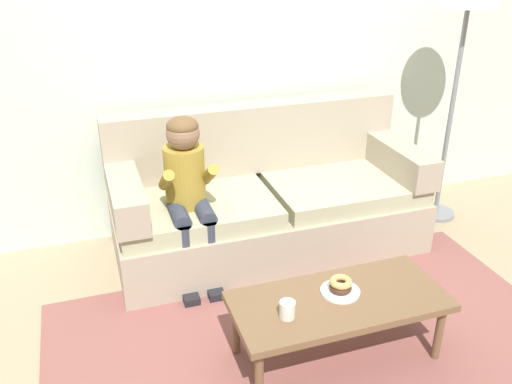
# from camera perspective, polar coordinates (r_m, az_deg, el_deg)

# --- Properties ---
(ground) EXTENTS (10.00, 10.00, 0.00)m
(ground) POSITION_cam_1_polar(r_m,az_deg,el_deg) (3.43, 4.12, -12.73)
(ground) COLOR #9E896B
(wall_back) EXTENTS (8.00, 0.10, 2.80)m
(wall_back) POSITION_cam_1_polar(r_m,az_deg,el_deg) (4.09, -2.97, 15.31)
(wall_back) COLOR beige
(wall_back) RESTS_ON ground
(area_rug) EXTENTS (2.94, 1.67, 0.01)m
(area_rug) POSITION_cam_1_polar(r_m,az_deg,el_deg) (3.25, 5.84, -15.20)
(area_rug) COLOR brown
(area_rug) RESTS_ON ground
(couch) EXTENTS (2.18, 0.90, 1.00)m
(couch) POSITION_cam_1_polar(r_m,az_deg,el_deg) (3.95, 1.12, -1.04)
(couch) COLOR tan
(couch) RESTS_ON ground
(coffee_table) EXTENTS (1.14, 0.51, 0.39)m
(coffee_table) POSITION_cam_1_polar(r_m,az_deg,el_deg) (2.97, 8.61, -11.51)
(coffee_table) COLOR brown
(coffee_table) RESTS_ON ground
(person_child) EXTENTS (0.34, 0.58, 1.10)m
(person_child) POSITION_cam_1_polar(r_m,az_deg,el_deg) (3.48, -7.14, 0.71)
(person_child) COLOR olive
(person_child) RESTS_ON ground
(plate) EXTENTS (0.21, 0.21, 0.01)m
(plate) POSITION_cam_1_polar(r_m,az_deg,el_deg) (2.98, 8.76, -10.20)
(plate) COLOR white
(plate) RESTS_ON coffee_table
(donut) EXTENTS (0.16, 0.16, 0.04)m
(donut) POSITION_cam_1_polar(r_m,az_deg,el_deg) (2.97, 8.79, -9.80)
(donut) COLOR #422619
(donut) RESTS_ON plate
(donut_second) EXTENTS (0.13, 0.13, 0.04)m
(donut_second) POSITION_cam_1_polar(r_m,az_deg,el_deg) (2.95, 8.84, -9.23)
(donut_second) COLOR tan
(donut_second) RESTS_ON donut
(mug) EXTENTS (0.08, 0.08, 0.09)m
(mug) POSITION_cam_1_polar(r_m,az_deg,el_deg) (2.77, 3.29, -12.13)
(mug) COLOR silver
(mug) RESTS_ON coffee_table
(toy_controller) EXTENTS (0.23, 0.09, 0.05)m
(toy_controller) POSITION_cam_1_polar(r_m,az_deg,el_deg) (3.70, 10.64, -9.48)
(toy_controller) COLOR red
(toy_controller) RESTS_ON ground
(floor_lamp) EXTENTS (0.44, 0.44, 1.91)m
(floor_lamp) POSITION_cam_1_polar(r_m,az_deg,el_deg) (4.31, 21.24, 17.68)
(floor_lamp) COLOR slate
(floor_lamp) RESTS_ON ground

